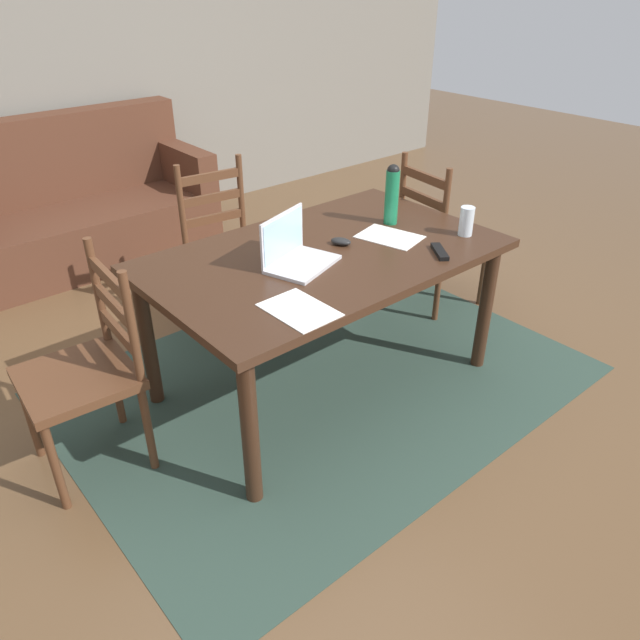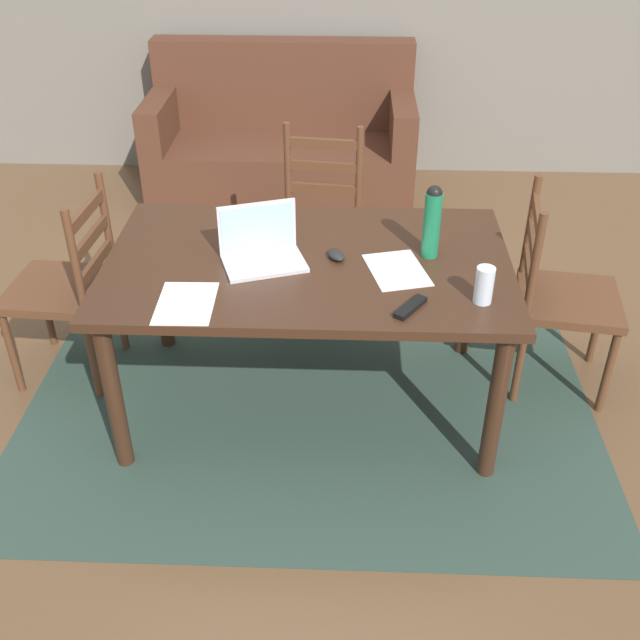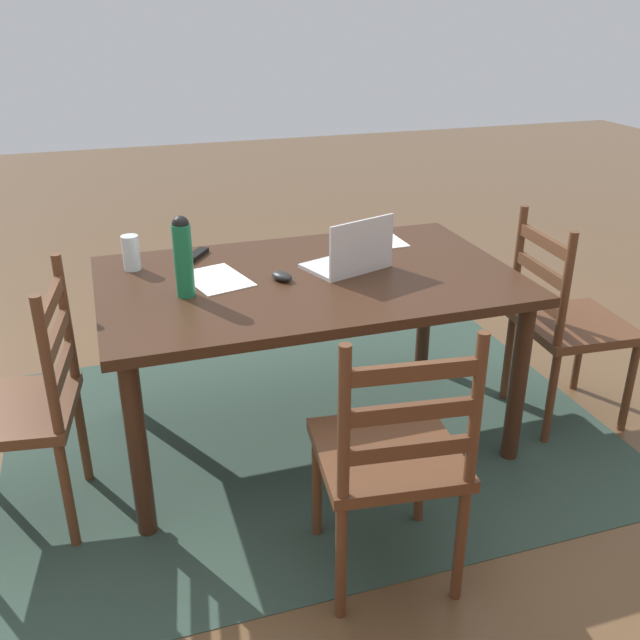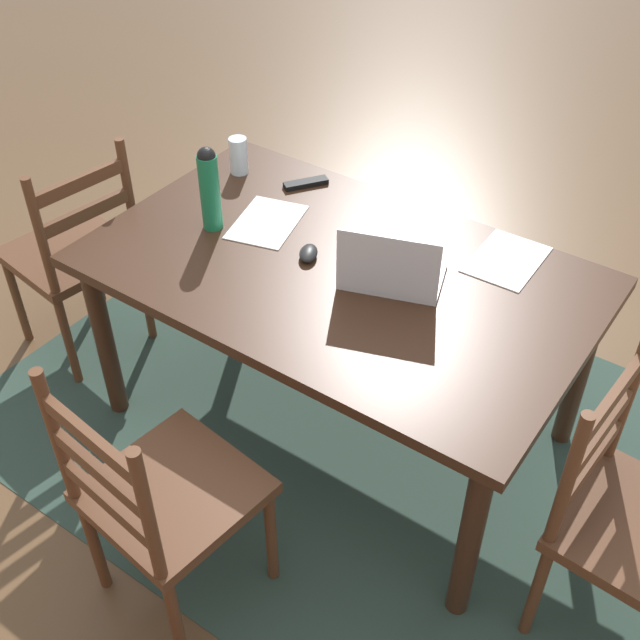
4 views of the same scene
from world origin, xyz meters
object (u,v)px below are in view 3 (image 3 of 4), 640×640
object	(u,v)px
water_bottle	(183,255)
chair_right_far	(21,408)
laptop	(352,257)
drinking_glass	(131,253)
tv_remote	(196,255)
chair_far_head	(391,458)
computer_mouse	(282,276)
dining_table	(309,295)
chair_left_far	(566,324)

from	to	relation	value
water_bottle	chair_right_far	bearing A→B (deg)	14.02
chair_right_far	laptop	size ratio (longest dim) A/B	2.54
drinking_glass	tv_remote	xyz separation A→B (m)	(-0.27, -0.07, -0.06)
chair_far_head	laptop	bearing A→B (deg)	-102.29
drinking_glass	tv_remote	bearing A→B (deg)	-166.32
computer_mouse	dining_table	bearing A→B (deg)	159.39
dining_table	drinking_glass	world-z (taller)	drinking_glass
chair_left_far	laptop	xyz separation A→B (m)	(0.93, -0.21, 0.34)
chair_right_far	tv_remote	size ratio (longest dim) A/B	5.59
laptop	water_bottle	world-z (taller)	water_bottle
laptop	computer_mouse	distance (m)	0.31
dining_table	chair_far_head	world-z (taller)	chair_far_head
water_bottle	chair_left_far	bearing A→B (deg)	174.82
dining_table	water_bottle	xyz separation A→B (m)	(0.50, 0.05, 0.24)
dining_table	chair_left_far	distance (m)	1.15
computer_mouse	tv_remote	distance (m)	0.47
dining_table	drinking_glass	size ratio (longest dim) A/B	11.51
chair_far_head	chair_left_far	world-z (taller)	same
chair_far_head	chair_left_far	bearing A→B (deg)	-148.81
chair_right_far	laptop	bearing A→B (deg)	-170.49
laptop	drinking_glass	size ratio (longest dim) A/B	2.61
chair_far_head	drinking_glass	size ratio (longest dim) A/B	6.62
drinking_glass	tv_remote	distance (m)	0.28
drinking_glass	computer_mouse	distance (m)	0.63
laptop	computer_mouse	world-z (taller)	laptop
laptop	drinking_glass	xyz separation A→B (m)	(0.85, -0.29, 0.01)
chair_right_far	computer_mouse	world-z (taller)	chair_right_far
chair_right_far	chair_left_far	bearing A→B (deg)	-179.78
tv_remote	laptop	bearing A→B (deg)	3.66
tv_remote	dining_table	bearing A→B (deg)	-7.73
drinking_glass	tv_remote	size ratio (longest dim) A/B	0.84
laptop	tv_remote	bearing A→B (deg)	-31.10
drinking_glass	dining_table	bearing A→B (deg)	156.01
dining_table	water_bottle	distance (m)	0.56
chair_left_far	chair_right_far	size ratio (longest dim) A/B	1.00
computer_mouse	tv_remote	bearing A→B (deg)	-79.87
drinking_glass	tv_remote	world-z (taller)	drinking_glass
drinking_glass	computer_mouse	xyz separation A→B (m)	(-0.55, 0.31, -0.05)
water_bottle	drinking_glass	world-z (taller)	water_bottle
dining_table	chair_right_far	size ratio (longest dim) A/B	1.74
chair_far_head	drinking_glass	bearing A→B (deg)	-60.67
chair_left_far	computer_mouse	size ratio (longest dim) A/B	9.50
tv_remote	water_bottle	bearing A→B (deg)	-68.96
chair_far_head	tv_remote	world-z (taller)	chair_far_head
dining_table	chair_left_far	world-z (taller)	chair_left_far
dining_table	tv_remote	size ratio (longest dim) A/B	9.72
chair_right_far	water_bottle	distance (m)	0.78
dining_table	tv_remote	world-z (taller)	tv_remote
chair_far_head	drinking_glass	distance (m)	1.39
chair_left_far	tv_remote	bearing A→B (deg)	-20.40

